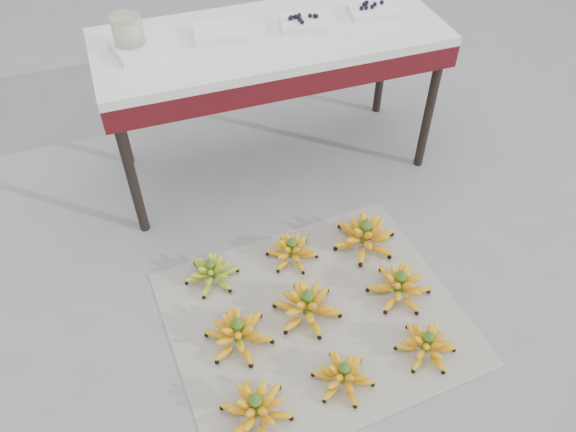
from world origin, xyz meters
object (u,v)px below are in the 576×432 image
object	(u,v)px
tray_far_left	(144,46)
tray_left	(221,33)
bunch_back_center	(292,251)
newspaper_mat	(315,318)
tray_right	(304,23)
bunch_mid_left	(239,333)
bunch_mid_right	(399,286)
bunch_front_left	(256,408)
bunch_back_left	(212,272)
vendor_table	(271,50)
tray_far_right	(372,11)
bunch_back_right	(365,236)
bunch_front_right	(426,345)
bunch_mid_center	(307,305)
glass_jar	(129,34)
bunch_front_center	(343,375)

from	to	relation	value
tray_far_left	tray_left	size ratio (longest dim) A/B	1.14
bunch_back_center	tray_far_left	size ratio (longest dim) A/B	1.01
newspaper_mat	tray_right	size ratio (longest dim) A/B	4.89
bunch_mid_left	bunch_mid_right	bearing A→B (deg)	-12.32
bunch_front_left	bunch_back_left	distance (m)	0.70
vendor_table	tray_far_right	world-z (taller)	tray_far_right
bunch_mid_left	tray_far_left	bearing A→B (deg)	81.71
bunch_back_right	tray_far_left	size ratio (longest dim) A/B	1.05
tray_left	tray_far_right	world-z (taller)	tray_far_right
bunch_mid_right	tray_left	world-z (taller)	tray_left
bunch_front_right	bunch_mid_center	world-z (taller)	bunch_mid_center
bunch_front_right	vendor_table	size ratio (longest dim) A/B	0.20
newspaper_mat	bunch_back_left	distance (m)	0.52
bunch_back_left	bunch_mid_center	bearing A→B (deg)	-39.67
glass_jar	tray_far_left	bearing A→B (deg)	-7.34
bunch_front_center	bunch_back_center	bearing A→B (deg)	67.33
bunch_front_left	bunch_back_left	bearing A→B (deg)	66.19
bunch_back_right	vendor_table	xyz separation A→B (m)	(-0.23, 0.75, 0.64)
bunch_front_left	vendor_table	xyz separation A→B (m)	(0.53, 1.42, 0.65)
bunch_mid_right	tray_far_left	world-z (taller)	tray_far_left
bunch_front_left	tray_right	world-z (taller)	tray_right
newspaper_mat	glass_jar	bearing A→B (deg)	113.89
bunch_mid_center	bunch_back_center	world-z (taller)	bunch_mid_center
tray_far_left	tray_far_right	size ratio (longest dim) A/B	1.27
bunch_back_right	glass_jar	distance (m)	1.43
bunch_back_center	newspaper_mat	bearing A→B (deg)	-113.68
bunch_back_center	vendor_table	bearing A→B (deg)	57.98
vendor_table	tray_right	distance (m)	0.20
bunch_front_left	tray_left	size ratio (longest dim) A/B	1.33
bunch_mid_center	bunch_front_center	bearing A→B (deg)	-96.12
glass_jar	newspaper_mat	bearing A→B (deg)	-66.11
tray_left	tray_right	bearing A→B (deg)	-5.53
tray_far_left	tray_right	size ratio (longest dim) A/B	1.22
vendor_table	bunch_mid_center	bearing A→B (deg)	-99.91
newspaper_mat	tray_left	xyz separation A→B (m)	(-0.08, 1.11, 0.82)
bunch_front_center	bunch_back_right	size ratio (longest dim) A/B	0.96
bunch_mid_right	bunch_front_right	bearing A→B (deg)	-73.64
bunch_mid_center	bunch_back_left	bearing A→B (deg)	127.86
newspaper_mat	bunch_front_left	bearing A→B (deg)	-137.30
bunch_front_center	glass_jar	distance (m)	1.73
bunch_mid_center	vendor_table	distance (m)	1.24
newspaper_mat	bunch_back_center	xyz separation A→B (m)	(0.02, 0.36, 0.05)
bunch_front_center	glass_jar	xyz separation A→B (m)	(-0.48, 1.43, 0.83)
tray_far_right	tray_far_left	bearing A→B (deg)	179.04
tray_left	bunch_back_right	bearing A→B (deg)	-59.82
bunch_mid_left	bunch_mid_center	distance (m)	0.32
bunch_front_right	bunch_mid_right	distance (m)	0.31
bunch_back_left	vendor_table	size ratio (longest dim) A/B	0.16
bunch_front_right	vendor_table	bearing A→B (deg)	122.78
bunch_front_left	tray_right	xyz separation A→B (m)	(0.70, 1.42, 0.76)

